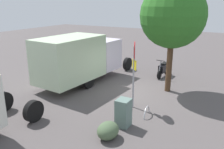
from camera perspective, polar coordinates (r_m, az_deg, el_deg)
The scene contains 8 objects.
ground_plane at distance 13.06m, azimuth 5.61°, elevation -4.00°, with size 60.00×60.00×0.00m, color #524B4B.
box_truck_near at distance 14.13m, azimuth -7.40°, elevation 4.28°, with size 7.37×2.72×2.85m.
motorcycle at distance 15.78m, azimuth 12.24°, elevation 1.39°, with size 1.81×0.55×1.20m.
stop_sign at distance 10.47m, azimuth 5.31°, elevation 2.38°, with size 0.71×0.33×3.05m.
street_tree at distance 12.60m, azimuth 14.40°, elevation 13.56°, with size 3.33×3.33×5.70m.
utility_cabinet at distance 9.31m, azimuth 2.75°, elevation -9.19°, with size 0.56×0.50×1.12m, color slate.
bike_rack_hoop at distance 10.45m, azimuth 8.28°, elevation -9.70°, with size 0.85×0.85×0.05m, color #B7B7BC.
shrub_near_sign at distance 8.64m, azimuth -0.97°, elevation -13.29°, with size 0.90×0.74×0.61m, color #4A5F40.
Camera 1 is at (11.22, 4.79, 4.67)m, focal length 38.09 mm.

